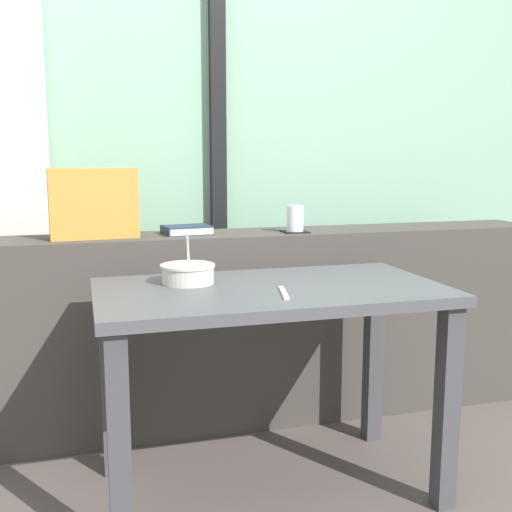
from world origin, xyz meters
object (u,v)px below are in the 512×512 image
closed_book (187,230)px  soup_bowl (188,274)px  breakfast_table (270,322)px  coaster_square (295,232)px  juice_glass (295,219)px  throw_pillow (93,203)px  fork_utensil (284,293)px

closed_book → soup_bowl: soup_bowl is taller
breakfast_table → coaster_square: bearing=62.9°
closed_book → coaster_square: bearing=-8.9°
coaster_square → juice_glass: (0.00, 0.00, 0.05)m
coaster_square → throw_pillow: (-0.78, 0.05, 0.13)m
juice_glass → fork_utensil: (-0.25, -0.62, -0.15)m
coaster_square → fork_utensil: (-0.25, -0.62, -0.10)m
coaster_square → closed_book: closed_book is taller
breakfast_table → fork_utensil: size_ratio=6.42×
juice_glass → throw_pillow: bearing=176.0°
soup_bowl → fork_utensil: bearing=-42.9°
closed_book → fork_utensil: bearing=-75.8°
breakfast_table → closed_book: 0.65m
closed_book → throw_pillow: 0.37m
breakfast_table → juice_glass: juice_glass is taller
breakfast_table → throw_pillow: (-0.52, 0.57, 0.35)m
soup_bowl → throw_pillow: bearing=121.8°
breakfast_table → closed_book: (-0.17, 0.58, 0.24)m
closed_book → throw_pillow: (-0.35, -0.01, 0.11)m
breakfast_table → juice_glass: (0.26, 0.51, 0.27)m
fork_utensil → juice_glass: bearing=80.4°
breakfast_table → closed_book: size_ratio=5.48×
soup_bowl → fork_utensil: (0.25, -0.23, -0.03)m
fork_utensil → breakfast_table: bearing=106.6°
juice_glass → closed_book: (-0.43, 0.07, -0.04)m
juice_glass → soup_bowl: size_ratio=0.59×
breakfast_table → throw_pillow: size_ratio=3.41×
closed_book → throw_pillow: throw_pillow is taller
fork_utensil → coaster_square: bearing=80.4°
closed_book → breakfast_table: bearing=-73.9°
juice_glass → closed_book: bearing=171.1°
breakfast_table → throw_pillow: 0.84m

